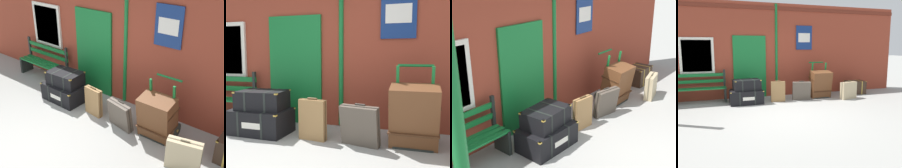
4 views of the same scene
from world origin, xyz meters
The scene contains 7 objects.
brick_facade centered at (-0.02, 2.60, 1.60)m, with size 10.40×0.35×3.20m.
steamer_trunk_base centered at (-0.81, 1.60, 0.21)m, with size 1.02×0.67×0.43m.
steamer_trunk_middle centered at (-0.78, 1.64, 0.58)m, with size 0.85×0.61×0.33m.
porters_trolley centered at (1.73, 1.84, 0.27)m, with size 0.71×0.56×1.21m.
large_brown_trunk centered at (1.73, 1.67, 0.47)m, with size 0.70×0.58×0.94m.
suitcase_brown centered at (0.97, 1.48, 0.31)m, with size 0.62×0.35×0.64m.
suitcase_oxblood centered at (0.19, 1.54, 0.33)m, with size 0.46×0.17×0.69m.
Camera 2 is at (1.77, -2.12, 1.35)m, focal length 40.94 mm.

